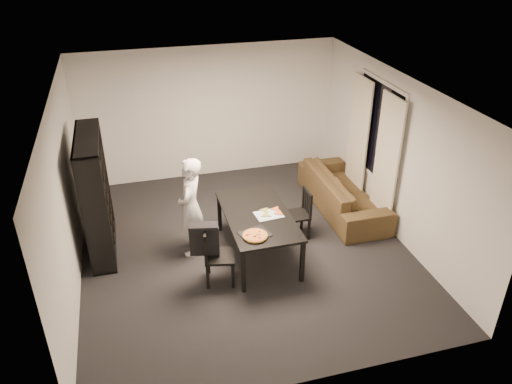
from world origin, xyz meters
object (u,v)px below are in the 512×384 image
object	(u,v)px
chair_right	(301,210)
baking_tray	(255,234)
bookshelf	(96,195)
sofa	(343,192)
person	(191,207)
dining_table	(258,218)
chair_left	(214,251)
pepperoni_pizza	(255,235)

from	to	relation	value
chair_right	baking_tray	size ratio (longest dim) A/B	2.08
bookshelf	sofa	bearing A→B (deg)	1.78
person	sofa	bearing A→B (deg)	125.37
baking_tray	sofa	distance (m)	2.53
person	baking_tray	size ratio (longest dim) A/B	3.99
bookshelf	dining_table	bearing A→B (deg)	-19.59
baking_tray	person	bearing A→B (deg)	132.17
bookshelf	dining_table	size ratio (longest dim) A/B	1.10
dining_table	chair_right	xyz separation A→B (m)	(0.82, 0.32, -0.18)
dining_table	baking_tray	world-z (taller)	baking_tray
dining_table	baking_tray	bearing A→B (deg)	-109.52
chair_right	baking_tray	world-z (taller)	chair_right
chair_left	baking_tray	xyz separation A→B (m)	(0.59, -0.04, 0.22)
dining_table	sofa	world-z (taller)	dining_table
bookshelf	person	xyz separation A→B (m)	(1.36, -0.48, -0.15)
dining_table	person	world-z (taller)	person
bookshelf	sofa	xyz separation A→B (m)	(4.16, 0.13, -0.62)
chair_right	baking_tray	distance (m)	1.33
chair_left	baking_tray	size ratio (longest dim) A/B	2.23
chair_right	baking_tray	xyz separation A→B (m)	(-1.00, -0.84, 0.25)
pepperoni_pizza	sofa	bearing A→B (deg)	36.78
chair_right	pepperoni_pizza	xyz separation A→B (m)	(-1.02, -0.90, 0.27)
bookshelf	baking_tray	world-z (taller)	bookshelf
bookshelf	dining_table	world-z (taller)	bookshelf
person	pepperoni_pizza	bearing A→B (deg)	62.51
baking_tray	sofa	bearing A→B (deg)	35.84
pepperoni_pizza	person	bearing A→B (deg)	129.45
pepperoni_pizza	dining_table	bearing A→B (deg)	70.95
bookshelf	sofa	size ratio (longest dim) A/B	0.83
bookshelf	pepperoni_pizza	size ratio (longest dim) A/B	5.43
dining_table	pepperoni_pizza	distance (m)	0.62
sofa	chair_right	bearing A→B (deg)	121.54
person	sofa	xyz separation A→B (m)	(2.80, 0.61, -0.46)
bookshelf	pepperoni_pizza	bearing A→B (deg)	-33.48
bookshelf	sofa	world-z (taller)	bookshelf
chair_left	person	world-z (taller)	person
person	chair_right	bearing A→B (deg)	112.50
person	sofa	distance (m)	2.90
sofa	pepperoni_pizza	bearing A→B (deg)	126.78
person	baking_tray	bearing A→B (deg)	65.22
chair_right	sofa	xyz separation A→B (m)	(1.02, 0.63, -0.14)
dining_table	sofa	distance (m)	2.10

